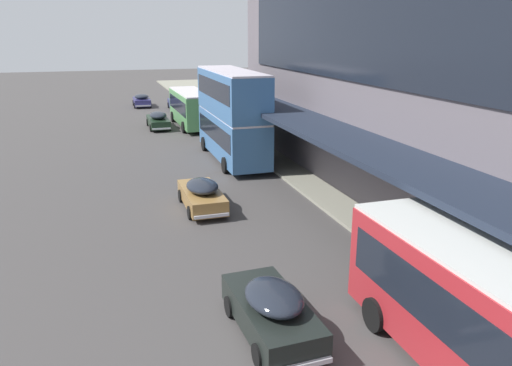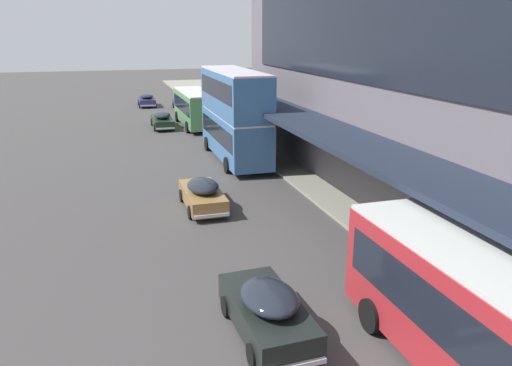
% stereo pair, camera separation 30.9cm
% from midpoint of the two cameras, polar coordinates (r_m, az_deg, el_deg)
% --- Properties ---
extents(transit_bus_kerbside_front, '(2.79, 9.95, 5.99)m').
position_cam_midpoint_polar(transit_bus_kerbside_front, '(33.39, -3.06, 8.05)').
color(transit_bus_kerbside_front, teal).
rests_on(transit_bus_kerbside_front, ground).
extents(transit_bus_kerbside_rear, '(2.80, 10.09, 3.35)m').
position_cam_midpoint_polar(transit_bus_kerbside_rear, '(12.98, 25.99, -14.66)').
color(transit_bus_kerbside_rear, '#AA242A').
rests_on(transit_bus_kerbside_rear, ground).
extents(transit_bus_kerbside_far, '(2.90, 9.12, 3.22)m').
position_cam_midpoint_polar(transit_bus_kerbside_far, '(46.31, -7.60, 8.67)').
color(transit_bus_kerbside_far, '#549554').
rests_on(transit_bus_kerbside_far, ground).
extents(sedan_oncoming_front, '(1.86, 4.44, 1.51)m').
position_cam_midpoint_polar(sedan_oncoming_front, '(24.53, -6.56, -1.29)').
color(sedan_oncoming_front, olive).
rests_on(sedan_oncoming_front, ground).
extents(sedan_lead_mid, '(2.02, 4.41, 1.59)m').
position_cam_midpoint_polar(sedan_lead_mid, '(14.61, 1.19, -14.30)').
color(sedan_lead_mid, black).
rests_on(sedan_lead_mid, ground).
extents(sedan_trailing_mid, '(2.00, 4.30, 1.47)m').
position_cam_midpoint_polar(sedan_trailing_mid, '(60.30, -13.08, 9.19)').
color(sedan_trailing_mid, navy).
rests_on(sedan_trailing_mid, ground).
extents(sedan_second_mid, '(1.83, 4.94, 1.51)m').
position_cam_midpoint_polar(sedan_second_mid, '(46.18, -11.31, 7.08)').
color(sedan_second_mid, black).
rests_on(sedan_second_mid, ground).
extents(sedan_trailing_near, '(1.89, 4.39, 1.56)m').
position_cam_midpoint_polar(sedan_trailing_near, '(57.41, -9.15, 9.08)').
color(sedan_trailing_near, navy).
rests_on(sedan_trailing_near, ground).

